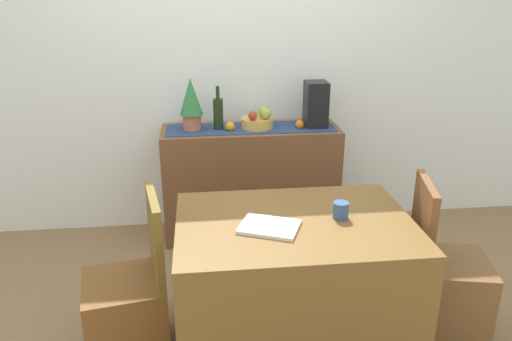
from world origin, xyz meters
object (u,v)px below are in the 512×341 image
(coffee_maker, at_px, (316,104))
(open_book, at_px, (269,227))
(fruit_bowl, at_px, (257,123))
(wine_bottle, at_px, (218,113))
(chair_by_corner, at_px, (445,289))
(dining_table, at_px, (293,284))
(coffee_cup, at_px, (341,210))
(chair_near_window, at_px, (129,311))
(potted_plant, at_px, (191,102))
(sideboard_console, at_px, (251,182))

(coffee_maker, relative_size, open_book, 1.20)
(fruit_bowl, xyz_separation_m, wine_bottle, (-0.28, 0.00, 0.08))
(coffee_maker, distance_m, chair_by_corner, 1.58)
(dining_table, bearing_deg, coffee_maker, 73.19)
(open_book, xyz_separation_m, chair_by_corner, (1.00, 0.07, -0.48))
(coffee_cup, distance_m, chair_near_window, 1.21)
(chair_near_window, bearing_deg, potted_plant, 75.15)
(wine_bottle, bearing_deg, chair_by_corner, -47.75)
(fruit_bowl, distance_m, coffee_maker, 0.45)
(wine_bottle, distance_m, dining_table, 1.48)
(coffee_cup, relative_size, chair_near_window, 0.10)
(open_book, bearing_deg, wine_bottle, 120.42)
(coffee_maker, bearing_deg, open_book, -111.27)
(fruit_bowl, distance_m, wine_bottle, 0.30)
(chair_near_window, xyz_separation_m, chair_by_corner, (1.72, 0.00, 0.00))
(dining_table, xyz_separation_m, open_book, (-0.14, -0.07, 0.38))
(wine_bottle, xyz_separation_m, open_book, (0.18, -1.38, -0.23))
(potted_plant, relative_size, chair_by_corner, 0.43)
(wine_bottle, height_order, chair_by_corner, wine_bottle)
(open_book, height_order, chair_by_corner, chair_by_corner)
(chair_near_window, bearing_deg, open_book, -5.47)
(open_book, relative_size, chair_near_window, 0.31)
(dining_table, height_order, chair_by_corner, chair_by_corner)
(open_book, bearing_deg, dining_table, 48.15)
(potted_plant, distance_m, chair_by_corner, 2.06)
(open_book, bearing_deg, chair_near_window, -162.67)
(sideboard_console, bearing_deg, wine_bottle, 180.00)
(chair_near_window, relative_size, chair_by_corner, 1.00)
(coffee_maker, distance_m, coffee_cup, 1.33)
(coffee_maker, relative_size, coffee_cup, 3.89)
(fruit_bowl, distance_m, potted_plant, 0.50)
(sideboard_console, height_order, chair_near_window, chair_near_window)
(coffee_maker, height_order, coffee_cup, coffee_maker)
(open_book, height_order, chair_near_window, chair_near_window)
(coffee_cup, xyz_separation_m, chair_near_window, (-1.10, -0.00, -0.52))
(wine_bottle, bearing_deg, open_book, -82.39)
(open_book, xyz_separation_m, coffee_cup, (0.38, 0.07, 0.03))
(dining_table, distance_m, open_book, 0.41)
(wine_bottle, bearing_deg, potted_plant, 180.00)
(fruit_bowl, bearing_deg, dining_table, -88.29)
(open_book, distance_m, coffee_cup, 0.39)
(sideboard_console, height_order, coffee_maker, coffee_maker)
(coffee_maker, relative_size, dining_table, 0.28)
(potted_plant, bearing_deg, fruit_bowl, 0.00)
(coffee_maker, bearing_deg, chair_by_corner, -70.34)
(potted_plant, xyz_separation_m, chair_near_window, (-0.35, -1.31, -0.80))
(fruit_bowl, relative_size, chair_near_window, 0.26)
(fruit_bowl, relative_size, wine_bottle, 0.74)
(sideboard_console, relative_size, wine_bottle, 4.11)
(sideboard_console, distance_m, coffee_cup, 1.39)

